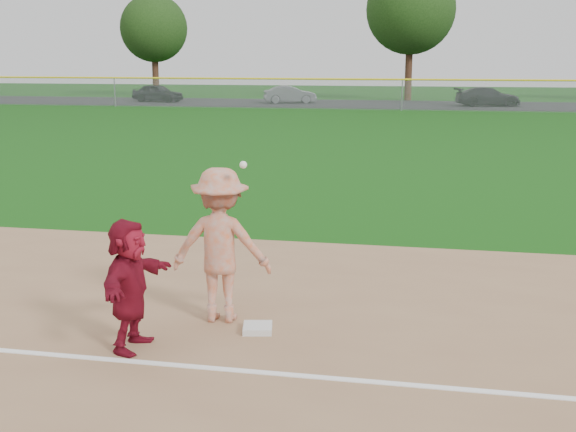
% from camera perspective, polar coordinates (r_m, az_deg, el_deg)
% --- Properties ---
extents(ground, '(160.00, 160.00, 0.00)m').
position_cam_1_polar(ground, '(8.96, -1.88, -10.21)').
color(ground, '#12490E').
rests_on(ground, ground).
extents(foul_line, '(60.00, 0.10, 0.01)m').
position_cam_1_polar(foul_line, '(8.23, -3.16, -12.15)').
color(foul_line, white).
rests_on(foul_line, infield_dirt).
extents(parking_asphalt, '(120.00, 10.00, 0.01)m').
position_cam_1_polar(parking_asphalt, '(54.19, 9.23, 8.68)').
color(parking_asphalt, black).
rests_on(parking_asphalt, ground).
extents(first_base, '(0.43, 0.43, 0.08)m').
position_cam_1_polar(first_base, '(9.34, -2.41, -8.84)').
color(first_base, silver).
rests_on(first_base, infield_dirt).
extents(base_runner, '(0.56, 1.51, 1.60)m').
position_cam_1_polar(base_runner, '(8.76, -12.39, -5.31)').
color(base_runner, maroon).
rests_on(base_runner, infield_dirt).
extents(car_left, '(4.26, 2.41, 1.37)m').
position_cam_1_polar(car_left, '(57.60, -10.25, 9.55)').
color(car_left, black).
rests_on(car_left, parking_asphalt).
extents(car_mid, '(4.15, 2.57, 1.29)m').
position_cam_1_polar(car_mid, '(55.14, 0.15, 9.58)').
color(car_mid, '#56595E').
rests_on(car_mid, parking_asphalt).
extents(car_right, '(4.85, 2.80, 1.32)m').
position_cam_1_polar(car_right, '(53.69, 15.51, 9.07)').
color(car_right, black).
rests_on(car_right, parking_asphalt).
extents(first_base_play, '(1.36, 0.84, 2.19)m').
position_cam_1_polar(first_base_play, '(9.49, -5.34, -2.30)').
color(first_base_play, '#AAAAAC').
rests_on(first_base_play, infield_dirt).
extents(outfield_fence, '(110.00, 0.12, 110.00)m').
position_cam_1_polar(outfield_fence, '(48.11, 9.04, 10.56)').
color(outfield_fence, '#999EA0').
rests_on(outfield_fence, ground).
extents(tree_1, '(5.80, 5.80, 8.75)m').
position_cam_1_polar(tree_1, '(65.59, -10.56, 14.36)').
color(tree_1, '#3A2115').
rests_on(tree_1, ground).
extents(tree_2, '(7.00, 7.00, 10.58)m').
position_cam_1_polar(tree_2, '(59.68, 9.67, 15.79)').
color(tree_2, '#392115').
rests_on(tree_2, ground).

